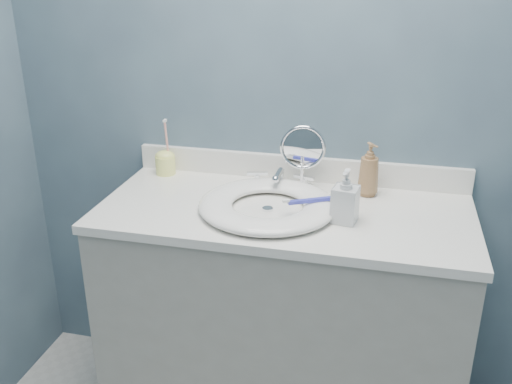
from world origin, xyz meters
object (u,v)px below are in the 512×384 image
(soap_bottle_clear, at_px, (345,196))
(toothbrush_holder, at_px, (165,161))
(makeup_mirror, at_px, (303,155))
(soap_bottle_amber, at_px, (369,169))

(soap_bottle_clear, relative_size, toothbrush_holder, 0.79)
(makeup_mirror, height_order, soap_bottle_clear, makeup_mirror)
(soap_bottle_clear, distance_m, toothbrush_holder, 0.75)
(makeup_mirror, relative_size, toothbrush_holder, 1.10)
(makeup_mirror, bearing_deg, toothbrush_holder, 168.30)
(soap_bottle_amber, bearing_deg, toothbrush_holder, 140.16)
(makeup_mirror, relative_size, soap_bottle_amber, 1.26)
(soap_bottle_clear, bearing_deg, soap_bottle_amber, 84.34)
(soap_bottle_amber, distance_m, soap_bottle_clear, 0.24)
(soap_bottle_amber, xyz_separation_m, toothbrush_holder, (-0.75, 0.03, -0.04))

